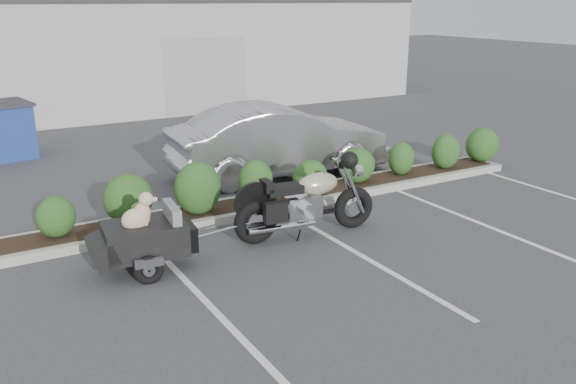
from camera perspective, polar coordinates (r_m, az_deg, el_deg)
ground at (r=9.50m, az=-1.20°, el=-6.16°), size 90.00×90.00×0.00m
planter_kerb at (r=11.72m, az=-2.19°, el=-1.08°), size 12.00×1.00×0.15m
building at (r=25.03m, az=-21.07°, el=12.29°), size 26.00×10.00×4.00m
motorcycle at (r=10.17m, az=1.75°, el=-0.98°), size 2.57×0.93×1.48m
pet_trailer at (r=9.14m, az=-13.37°, el=-4.17°), size 2.07×1.17×1.22m
sedan at (r=13.68m, az=-0.85°, el=4.85°), size 5.01×2.06×1.61m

